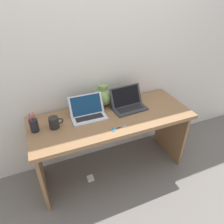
{
  "coord_description": "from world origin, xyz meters",
  "views": [
    {
      "loc": [
        -0.63,
        -1.52,
        1.85
      ],
      "look_at": [
        0.0,
        0.0,
        0.78
      ],
      "focal_mm": 32.7,
      "sensor_mm": 36.0,
      "label": 1
    }
  ],
  "objects_px": {
    "coffee_mug": "(54,123)",
    "pen_cup": "(34,125)",
    "scissors": "(116,129)",
    "power_brick": "(90,178)",
    "laptop_left": "(88,111)",
    "green_vase": "(103,96)",
    "laptop_right": "(128,102)"
  },
  "relations": [
    {
      "from": "laptop_left",
      "to": "power_brick",
      "type": "relative_size",
      "value": 4.77
    },
    {
      "from": "laptop_right",
      "to": "coffee_mug",
      "type": "height_order",
      "value": "laptop_right"
    },
    {
      "from": "laptop_left",
      "to": "power_brick",
      "type": "bearing_deg",
      "value": -113.29
    },
    {
      "from": "laptop_right",
      "to": "coffee_mug",
      "type": "distance_m",
      "value": 0.76
    },
    {
      "from": "laptop_left",
      "to": "green_vase",
      "type": "bearing_deg",
      "value": 35.5
    },
    {
      "from": "laptop_right",
      "to": "scissors",
      "type": "relative_size",
      "value": 2.41
    },
    {
      "from": "laptop_left",
      "to": "scissors",
      "type": "height_order",
      "value": "laptop_left"
    },
    {
      "from": "scissors",
      "to": "power_brick",
      "type": "xyz_separation_m",
      "value": [
        -0.24,
        0.14,
        -0.72
      ]
    },
    {
      "from": "scissors",
      "to": "power_brick",
      "type": "distance_m",
      "value": 0.77
    },
    {
      "from": "laptop_left",
      "to": "scissors",
      "type": "relative_size",
      "value": 2.26
    },
    {
      "from": "laptop_left",
      "to": "coffee_mug",
      "type": "distance_m",
      "value": 0.33
    },
    {
      "from": "green_vase",
      "to": "scissors",
      "type": "relative_size",
      "value": 1.51
    },
    {
      "from": "laptop_right",
      "to": "pen_cup",
      "type": "xyz_separation_m",
      "value": [
        -0.93,
        -0.05,
        0.01
      ]
    },
    {
      "from": "laptop_right",
      "to": "green_vase",
      "type": "xyz_separation_m",
      "value": [
        -0.21,
        0.15,
        0.04
      ]
    },
    {
      "from": "green_vase",
      "to": "coffee_mug",
      "type": "height_order",
      "value": "green_vase"
    },
    {
      "from": "laptop_left",
      "to": "laptop_right",
      "type": "bearing_deg",
      "value": 0.33
    },
    {
      "from": "laptop_left",
      "to": "laptop_right",
      "type": "xyz_separation_m",
      "value": [
        0.43,
        0.0,
        0.0
      ]
    },
    {
      "from": "laptop_right",
      "to": "scissors",
      "type": "height_order",
      "value": "laptop_right"
    },
    {
      "from": "pen_cup",
      "to": "coffee_mug",
      "type": "bearing_deg",
      "value": -5.72
    },
    {
      "from": "laptop_right",
      "to": "green_vase",
      "type": "distance_m",
      "value": 0.27
    },
    {
      "from": "laptop_left",
      "to": "green_vase",
      "type": "xyz_separation_m",
      "value": [
        0.22,
        0.15,
        0.04
      ]
    },
    {
      "from": "coffee_mug",
      "to": "pen_cup",
      "type": "bearing_deg",
      "value": 174.28
    },
    {
      "from": "coffee_mug",
      "to": "scissors",
      "type": "bearing_deg",
      "value": -24.84
    },
    {
      "from": "pen_cup",
      "to": "green_vase",
      "type": "bearing_deg",
      "value": 15.73
    },
    {
      "from": "green_vase",
      "to": "power_brick",
      "type": "distance_m",
      "value": 0.91
    },
    {
      "from": "pen_cup",
      "to": "power_brick",
      "type": "bearing_deg",
      "value": -14.28
    },
    {
      "from": "pen_cup",
      "to": "scissors",
      "type": "bearing_deg",
      "value": -20.36
    },
    {
      "from": "green_vase",
      "to": "coffee_mug",
      "type": "bearing_deg",
      "value": -158.18
    },
    {
      "from": "coffee_mug",
      "to": "pen_cup",
      "type": "relative_size",
      "value": 0.68
    },
    {
      "from": "coffee_mug",
      "to": "laptop_left",
      "type": "bearing_deg",
      "value": 11.0
    },
    {
      "from": "power_brick",
      "to": "scissors",
      "type": "bearing_deg",
      "value": -30.2
    },
    {
      "from": "laptop_right",
      "to": "coffee_mug",
      "type": "xyz_separation_m",
      "value": [
        -0.76,
        -0.07,
        -0.0
      ]
    }
  ]
}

